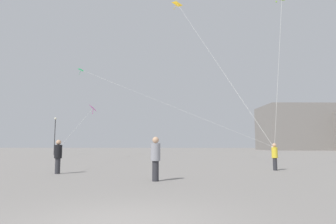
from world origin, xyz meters
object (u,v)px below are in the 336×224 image
(person_in_grey, at_px, (156,157))
(lamppost_east, at_px, (55,130))
(person_in_black, at_px, (58,155))
(handbag_beside_flyer, at_px, (276,157))
(kite_amber_delta, at_px, (181,9))
(building_left_hall, at_px, (298,128))
(person_in_white, at_px, (273,150))
(kite_emerald_delta, at_px, (93,75))
(kite_magenta_delta, at_px, (93,109))
(person_in_yellow, at_px, (275,155))

(person_in_grey, xyz_separation_m, lamppost_east, (-18.97, 31.73, 2.79))
(person_in_black, height_order, handbag_beside_flyer, person_in_black)
(person_in_black, height_order, kite_amber_delta, kite_amber_delta)
(person_in_grey, relative_size, building_left_hall, 0.08)
(handbag_beside_flyer, bearing_deg, building_left_hall, 66.78)
(person_in_white, distance_m, handbag_beside_flyer, 0.83)
(person_in_grey, xyz_separation_m, kite_emerald_delta, (-12.70, 30.12, 11.13))
(person_in_black, xyz_separation_m, kite_magenta_delta, (-4.34, 18.78, 4.86))
(person_in_white, height_order, person_in_black, person_in_black)
(building_left_hall, relative_size, lamppost_east, 3.80)
(kite_amber_delta, bearing_deg, person_in_yellow, -58.09)
(person_in_white, bearing_deg, person_in_black, -9.00)
(person_in_white, xyz_separation_m, kite_emerald_delta, (-24.17, 7.65, 11.28))
(person_in_black, relative_size, person_in_yellow, 1.10)
(person_in_yellow, xyz_separation_m, kite_magenta_delta, (-16.32, 16.06, 4.95))
(kite_emerald_delta, relative_size, building_left_hall, 1.22)
(kite_emerald_delta, bearing_deg, lamppost_east, 165.63)
(person_in_black, bearing_deg, person_in_yellow, -20.21)
(building_left_hall, bearing_deg, person_in_white, -113.49)
(kite_amber_delta, relative_size, lamppost_east, 2.49)
(building_left_hall, bearing_deg, kite_amber_delta, -118.80)
(person_in_grey, relative_size, kite_amber_delta, 0.13)
(person_in_white, height_order, kite_amber_delta, kite_amber_delta)
(kite_emerald_delta, height_order, lamppost_east, kite_emerald_delta)
(person_in_black, relative_size, building_left_hall, 0.08)
(person_in_grey, distance_m, person_in_yellow, 8.55)
(person_in_black, bearing_deg, kite_magenta_delta, 70.02)
(kite_magenta_delta, xyz_separation_m, handbag_beside_flyer, (21.59, 1.01, -5.71))
(kite_amber_delta, distance_m, kite_emerald_delta, 20.80)
(person_in_grey, relative_size, lamppost_east, 0.32)
(building_left_hall, height_order, lamppost_east, building_left_hall)
(kite_magenta_delta, distance_m, handbag_beside_flyer, 22.36)
(person_in_white, distance_m, lamppost_east, 31.96)
(person_in_yellow, xyz_separation_m, kite_emerald_delta, (-19.25, 24.62, 11.26))
(person_in_yellow, bearing_deg, kite_magenta_delta, -163.08)
(person_in_grey, distance_m, kite_amber_delta, 19.97)
(person_in_black, bearing_deg, kite_amber_delta, 28.81)
(person_in_grey, height_order, person_in_yellow, person_in_grey)
(person_in_grey, relative_size, kite_magenta_delta, 0.09)
(handbag_beside_flyer, bearing_deg, lamppost_east, 163.45)
(handbag_beside_flyer, bearing_deg, kite_amber_delta, -143.80)
(person_in_white, distance_m, kite_magenta_delta, 21.84)
(person_in_white, height_order, person_in_grey, person_in_grey)
(handbag_beside_flyer, bearing_deg, kite_magenta_delta, -177.31)
(person_in_yellow, relative_size, kite_amber_delta, 0.11)
(person_in_black, distance_m, building_left_hall, 84.37)
(person_in_black, bearing_deg, handbag_beside_flyer, 15.93)
(kite_magenta_delta, height_order, kite_emerald_delta, kite_emerald_delta)
(person_in_grey, distance_m, kite_emerald_delta, 34.54)
(building_left_hall, bearing_deg, person_in_yellow, -111.81)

